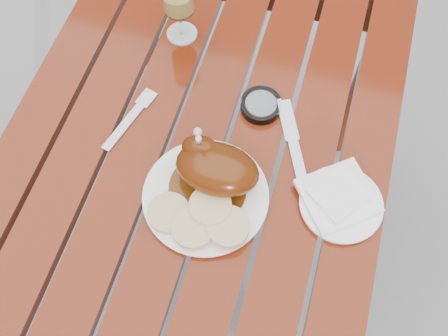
# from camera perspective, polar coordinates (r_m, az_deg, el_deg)

# --- Properties ---
(ground) EXTENTS (60.00, 60.00, 0.00)m
(ground) POSITION_cam_1_polar(r_m,az_deg,el_deg) (1.73, -2.12, -9.85)
(ground) COLOR slate
(ground) RESTS_ON ground
(table) EXTENTS (0.80, 1.20, 0.75)m
(table) POSITION_cam_1_polar(r_m,az_deg,el_deg) (1.38, -2.63, -5.43)
(table) COLOR maroon
(table) RESTS_ON ground
(dinner_plate) EXTENTS (0.25, 0.25, 0.02)m
(dinner_plate) POSITION_cam_1_polar(r_m,az_deg,el_deg) (0.98, -2.11, -3.30)
(dinner_plate) COLOR white
(dinner_plate) RESTS_ON table
(roast_duck) EXTENTS (0.17, 0.16, 0.12)m
(roast_duck) POSITION_cam_1_polar(r_m,az_deg,el_deg) (0.95, -1.12, 0.10)
(roast_duck) COLOR #512709
(roast_duck) RESTS_ON dinner_plate
(bread_dumplings) EXTENTS (0.20, 0.13, 0.03)m
(bread_dumplings) POSITION_cam_1_polar(r_m,az_deg,el_deg) (0.94, -2.76, -5.78)
(bread_dumplings) COLOR #D7B983
(bread_dumplings) RESTS_ON dinner_plate
(wine_glass) EXTENTS (0.09, 0.09, 0.17)m
(wine_glass) POSITION_cam_1_polar(r_m,az_deg,el_deg) (1.15, -5.14, 17.73)
(wine_glass) COLOR #D1BC5F
(wine_glass) RESTS_ON table
(side_plate) EXTENTS (0.21, 0.21, 0.01)m
(side_plate) POSITION_cam_1_polar(r_m,az_deg,el_deg) (1.00, 13.20, -4.06)
(side_plate) COLOR white
(side_plate) RESTS_ON table
(napkin) EXTENTS (0.18, 0.18, 0.01)m
(napkin) POSITION_cam_1_polar(r_m,az_deg,el_deg) (0.99, 12.89, -3.14)
(napkin) COLOR white
(napkin) RESTS_ON side_plate
(ashtray) EXTENTS (0.11, 0.11, 0.02)m
(ashtray) POSITION_cam_1_polar(r_m,az_deg,el_deg) (1.08, 4.23, 7.15)
(ashtray) COLOR #B2B7BC
(ashtray) RESTS_ON table
(fork) EXTENTS (0.06, 0.16, 0.01)m
(fork) POSITION_cam_1_polar(r_m,az_deg,el_deg) (1.08, -10.99, 5.16)
(fork) COLOR gray
(fork) RESTS_ON table
(knife) EXTENTS (0.11, 0.21, 0.01)m
(knife) POSITION_cam_1_polar(r_m,az_deg,el_deg) (1.03, 8.44, 0.63)
(knife) COLOR gray
(knife) RESTS_ON table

